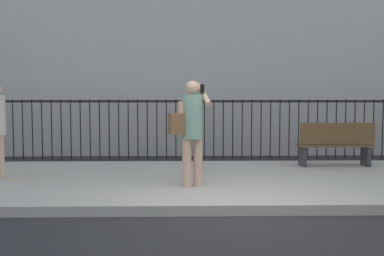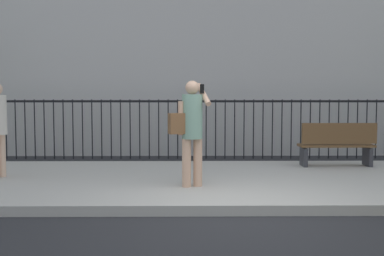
{
  "view_description": "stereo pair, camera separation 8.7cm",
  "coord_description": "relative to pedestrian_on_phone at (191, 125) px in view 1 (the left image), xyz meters",
  "views": [
    {
      "loc": [
        -0.73,
        -5.97,
        1.61
      ],
      "look_at": [
        -0.56,
        1.65,
        1.11
      ],
      "focal_mm": 41.45,
      "sensor_mm": 36.0,
      "label": 1
    },
    {
      "loc": [
        -0.65,
        -5.97,
        1.61
      ],
      "look_at": [
        -0.56,
        1.65,
        1.11
      ],
      "focal_mm": 41.45,
      "sensor_mm": 36.0,
      "label": 2
    }
  ],
  "objects": [
    {
      "name": "sidewalk",
      "position": [
        0.58,
        0.85,
        -1.1
      ],
      "size": [
        28.0,
        4.4,
        0.15
      ],
      "primitive_type": "cube",
      "color": "#B2ADA3",
      "rests_on": "ground"
    },
    {
      "name": "ground_plane",
      "position": [
        0.58,
        -1.35,
        -1.18
      ],
      "size": [
        60.0,
        60.0,
        0.0
      ],
      "primitive_type": "plane",
      "color": "#28282B"
    },
    {
      "name": "iron_fence",
      "position": [
        0.58,
        4.55,
        -0.16
      ],
      "size": [
        12.03,
        0.04,
        1.6
      ],
      "color": "black",
      "rests_on": "ground"
    },
    {
      "name": "street_bench",
      "position": [
        3.18,
        2.16,
        -0.53
      ],
      "size": [
        1.6,
        0.45,
        0.95
      ],
      "color": "brown",
      "rests_on": "sidewalk"
    },
    {
      "name": "pedestrian_on_phone",
      "position": [
        0.0,
        0.0,
        0.0
      ],
      "size": [
        0.72,
        0.54,
        1.76
      ],
      "color": "tan",
      "rests_on": "sidewalk"
    }
  ]
}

